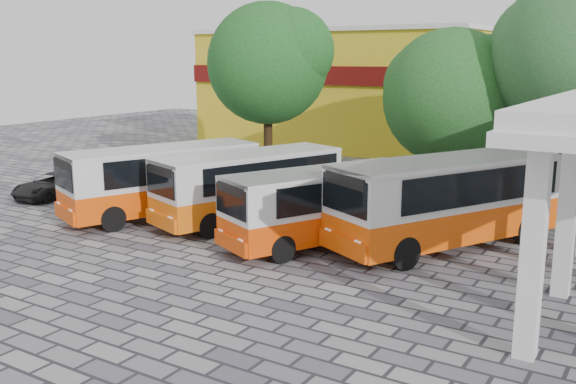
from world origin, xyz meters
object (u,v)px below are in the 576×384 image
Objects in this scene: bus_far_left at (162,177)px; parked_car at (54,185)px; bus_centre_left at (249,182)px; bus_far_right at (446,197)px; bus_centre_right at (324,202)px.

parked_car is (-6.86, 0.04, -1.08)m from bus_far_left.
bus_centre_left is 7.66m from bus_far_right.
bus_centre_right is (3.96, -1.11, -0.08)m from bus_centre_left.
bus_far_left is at bearing -154.66° from bus_centre_right.
parked_car is at bearing -154.80° from bus_centre_right.
bus_far_left is 1.08× the size of bus_centre_right.
parked_car is at bearing -146.89° from bus_far_right.
bus_centre_left is 0.90× the size of bus_far_right.
bus_far_left is 0.93× the size of bus_far_right.
bus_far_left is 2.09× the size of parked_car.
bus_far_right reaches higher than bus_centre_right.
parked_car is (-14.35, 0.04, -0.95)m from bus_centre_right.
bus_far_right is at bearing 52.19° from bus_centre_right.
bus_far_right is 2.26× the size of parked_car.
bus_centre_left is at bearing 39.65° from bus_far_left.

